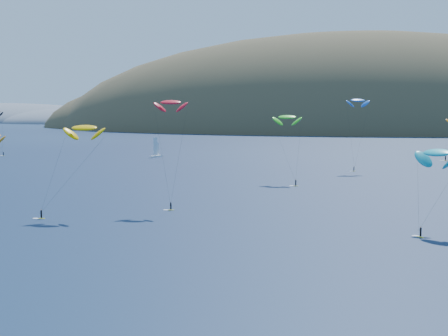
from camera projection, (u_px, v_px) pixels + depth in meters
The scene contains 8 objects.
island at pixel (368, 140), 600.92m from camera, with size 730.00×300.00×210.00m.
headland at pixel (20, 124), 890.03m from camera, with size 460.00×250.00×60.00m.
sailboat at pixel (156, 155), 276.31m from camera, with size 8.25×7.28×9.86m.
kitesurfer_2 at pixel (84, 128), 130.50m from camera, with size 11.20×10.80×20.49m.
kitesurfer_3 at pixel (287, 117), 187.54m from camera, with size 9.13×14.31×21.71m.
kitesurfer_4 at pixel (358, 100), 218.47m from camera, with size 8.81×7.74×26.89m.
kitesurfer_5 at pixel (437, 153), 113.70m from camera, with size 9.50×13.36×16.88m.
kitesurfer_9 at pixel (171, 103), 139.05m from camera, with size 7.66×7.55×25.54m.
Camera 1 is at (38.06, -54.12, 22.82)m, focal length 50.00 mm.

